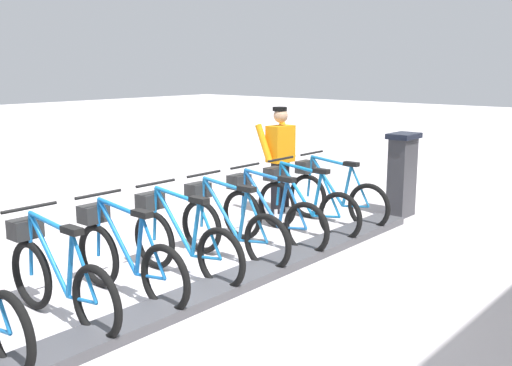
# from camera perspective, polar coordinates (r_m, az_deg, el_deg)

# --- Properties ---
(ground_plane) EXTENTS (60.00, 60.00, 0.00)m
(ground_plane) POSITION_cam_1_polar(r_m,az_deg,el_deg) (6.12, -4.31, -10.72)
(ground_plane) COLOR silver
(dock_rail_base) EXTENTS (0.44, 7.56, 0.10)m
(dock_rail_base) POSITION_cam_1_polar(r_m,az_deg,el_deg) (6.10, -4.32, -10.28)
(dock_rail_base) COLOR #47474C
(dock_rail_base) RESTS_ON ground
(payment_kiosk) EXTENTS (0.36, 0.52, 1.28)m
(payment_kiosk) POSITION_cam_1_polar(r_m,az_deg,el_deg) (9.31, 13.81, 0.90)
(payment_kiosk) COLOR #38383D
(payment_kiosk) RESTS_ON ground
(bike_docked_0) EXTENTS (1.72, 0.54, 1.02)m
(bike_docked_0) POSITION_cam_1_polar(r_m,az_deg,el_deg) (8.76, 7.39, -1.08)
(bike_docked_0) COLOR black
(bike_docked_0) RESTS_ON ground
(bike_docked_1) EXTENTS (1.72, 0.54, 1.02)m
(bike_docked_1) POSITION_cam_1_polar(r_m,az_deg,el_deg) (8.15, 4.51, -1.95)
(bike_docked_1) COLOR black
(bike_docked_1) RESTS_ON ground
(bike_docked_2) EXTENTS (1.72, 0.54, 1.02)m
(bike_docked_2) POSITION_cam_1_polar(r_m,az_deg,el_deg) (7.57, 1.18, -2.94)
(bike_docked_2) COLOR black
(bike_docked_2) RESTS_ON ground
(bike_docked_3) EXTENTS (1.72, 0.54, 1.02)m
(bike_docked_3) POSITION_cam_1_polar(r_m,az_deg,el_deg) (7.02, -2.70, -4.09)
(bike_docked_3) COLOR black
(bike_docked_3) RESTS_ON ground
(bike_docked_4) EXTENTS (1.72, 0.54, 1.02)m
(bike_docked_4) POSITION_cam_1_polar(r_m,az_deg,el_deg) (6.52, -7.21, -5.39)
(bike_docked_4) COLOR black
(bike_docked_4) RESTS_ON ground
(bike_docked_5) EXTENTS (1.72, 0.54, 1.02)m
(bike_docked_5) POSITION_cam_1_polar(r_m,az_deg,el_deg) (6.06, -12.48, -6.86)
(bike_docked_5) COLOR black
(bike_docked_5) RESTS_ON ground
(bike_docked_6) EXTENTS (1.72, 0.54, 1.02)m
(bike_docked_6) POSITION_cam_1_polar(r_m,az_deg,el_deg) (5.67, -18.57, -8.48)
(bike_docked_6) COLOR black
(bike_docked_6) RESTS_ON ground
(worker_near_rack) EXTENTS (0.50, 0.65, 1.66)m
(worker_near_rack) POSITION_cam_1_polar(r_m,az_deg,el_deg) (9.16, 2.31, 2.59)
(worker_near_rack) COLOR white
(worker_near_rack) RESTS_ON ground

